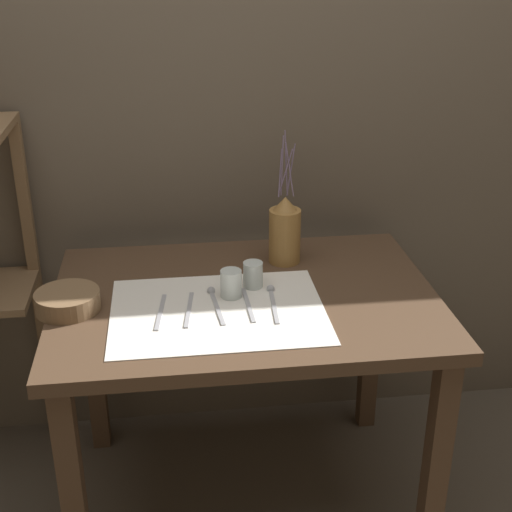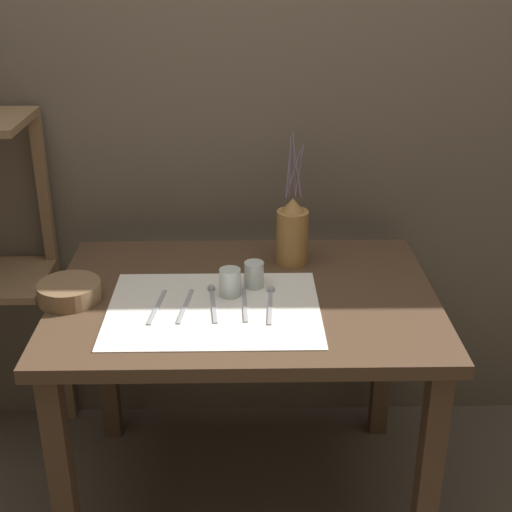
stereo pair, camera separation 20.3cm
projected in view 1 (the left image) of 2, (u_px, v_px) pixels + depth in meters
ground_plane at (247, 495)px, 2.39m from camera, size 12.00×12.00×0.00m
stone_wall_back at (227, 105)px, 2.35m from camera, size 7.00×0.06×2.40m
wooden_table at (245, 326)px, 2.12m from camera, size 1.11×0.79×0.76m
linen_cloth at (218, 311)px, 1.98m from camera, size 0.59×0.45×0.00m
pitcher_with_flowers at (285, 232)px, 2.24m from camera, size 0.10×0.10×0.43m
wooden_bowl at (68, 301)px, 1.98m from camera, size 0.18×0.18×0.05m
glass_tumbler_near at (231, 284)px, 2.04m from camera, size 0.06×0.06×0.08m
glass_tumbler_far at (253, 275)px, 2.10m from camera, size 0.06×0.06×0.08m
fork_outer at (161, 312)px, 1.97m from camera, size 0.04×0.20×0.00m
knife_center at (189, 310)px, 1.98m from camera, size 0.04×0.20×0.00m
spoon_inner at (214, 297)px, 2.04m from camera, size 0.04×0.21×0.02m
fork_inner at (247, 305)px, 2.01m from camera, size 0.02×0.20×0.00m
spoon_outer at (272, 296)px, 2.05m from camera, size 0.03×0.21×0.02m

